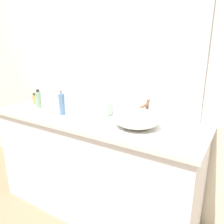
{
  "coord_description": "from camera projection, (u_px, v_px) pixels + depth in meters",
  "views": [
    {
      "loc": [
        1.1,
        -0.96,
        1.43
      ],
      "look_at": [
        0.29,
        0.37,
        0.96
      ],
      "focal_mm": 34.92,
      "sensor_mm": 36.0,
      "label": 1
    }
  ],
  "objects": [
    {
      "name": "tissue_box",
      "position": [
        104.0,
        107.0,
        1.81
      ],
      "size": [
        0.12,
        0.12,
        0.15
      ],
      "color": "#B7CFBD",
      "rests_on": "vanity_counter"
    },
    {
      "name": "wall_mirror_panel",
      "position": [
        112.0,
        41.0,
        1.84
      ],
      "size": [
        1.55,
        0.01,
        1.19
      ],
      "primitive_type": "cube",
      "color": "#B2BCC6",
      "rests_on": "vanity_counter"
    },
    {
      "name": "candle_jar",
      "position": [
        47.0,
        107.0,
        1.98
      ],
      "size": [
        0.06,
        0.06,
        0.04
      ],
      "primitive_type": "cylinder",
      "color": "silver",
      "rests_on": "vanity_counter"
    },
    {
      "name": "soap_dispenser",
      "position": [
        62.0,
        103.0,
        1.81
      ],
      "size": [
        0.05,
        0.05,
        0.23
      ],
      "color": "#5578A1",
      "rests_on": "vanity_counter"
    },
    {
      "name": "bathroom_wall_rear",
      "position": [
        106.0,
        62.0,
        1.97
      ],
      "size": [
        6.0,
        0.06,
        2.6
      ],
      "primitive_type": "cube",
      "color": "silver",
      "rests_on": "ground"
    },
    {
      "name": "perfume_bottle",
      "position": [
        36.0,
        99.0,
        2.16
      ],
      "size": [
        0.07,
        0.07,
        0.11
      ],
      "color": "#A6864B",
      "rests_on": "vanity_counter"
    },
    {
      "name": "faucet",
      "position": [
        146.0,
        108.0,
        1.66
      ],
      "size": [
        0.03,
        0.15,
        0.16
      ],
      "color": "brown",
      "rests_on": "vanity_counter"
    },
    {
      "name": "sink_basin",
      "position": [
        136.0,
        118.0,
        1.53
      ],
      "size": [
        0.33,
        0.32,
        0.13
      ],
      "primitive_type": "ellipsoid",
      "color": "silver",
      "rests_on": "vanity_counter"
    },
    {
      "name": "vanity_counter",
      "position": [
        94.0,
        165.0,
        1.89
      ],
      "size": [
        1.78,
        0.59,
        0.88
      ],
      "color": "white",
      "rests_on": "ground"
    },
    {
      "name": "lotion_bottle",
      "position": [
        38.0,
        99.0,
        2.02
      ],
      "size": [
        0.05,
        0.05,
        0.17
      ],
      "color": "gray",
      "rests_on": "vanity_counter"
    }
  ]
}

